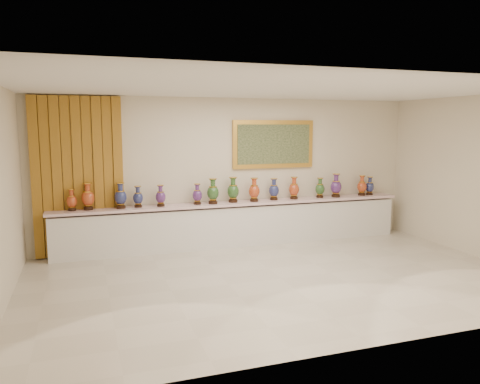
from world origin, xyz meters
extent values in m
plane|color=beige|center=(0.00, 0.00, 0.00)|extent=(8.00, 8.00, 0.00)
plane|color=beige|center=(0.00, 2.50, 1.50)|extent=(8.00, 0.00, 8.00)
plane|color=white|center=(0.00, 0.00, 3.00)|extent=(8.00, 8.00, 0.00)
cube|color=#B47226|center=(-3.03, 2.44, 1.50)|extent=(1.64, 0.14, 2.95)
cube|color=gold|center=(0.88, 2.46, 2.06)|extent=(1.80, 0.06, 1.00)
cube|color=#1C3018|center=(0.88, 2.42, 2.06)|extent=(1.62, 0.02, 0.82)
cube|color=white|center=(0.00, 2.27, 0.41)|extent=(7.20, 0.42, 0.81)
cube|color=#F6CFD8|center=(0.00, 2.25, 0.88)|extent=(7.28, 0.48, 0.05)
cylinder|color=black|center=(-3.16, 2.29, 0.92)|extent=(0.14, 0.14, 0.04)
cone|color=gold|center=(-3.16, 2.29, 0.96)|extent=(0.12, 0.12, 0.03)
ellipsoid|color=maroon|center=(-3.16, 2.29, 1.07)|extent=(0.21, 0.21, 0.23)
cylinder|color=gold|center=(-3.16, 2.29, 1.17)|extent=(0.13, 0.13, 0.01)
cylinder|color=maroon|center=(-3.16, 2.29, 1.22)|extent=(0.07, 0.07, 0.08)
cone|color=maroon|center=(-3.16, 2.29, 1.28)|extent=(0.13, 0.13, 0.03)
cylinder|color=gold|center=(-3.16, 2.29, 1.30)|extent=(0.13, 0.13, 0.01)
cylinder|color=black|center=(-2.88, 2.29, 0.92)|extent=(0.18, 0.18, 0.05)
cone|color=gold|center=(-2.88, 2.29, 0.98)|extent=(0.15, 0.15, 0.03)
ellipsoid|color=maroon|center=(-2.88, 2.29, 1.12)|extent=(0.24, 0.24, 0.29)
cylinder|color=gold|center=(-2.88, 2.29, 1.24)|extent=(0.16, 0.16, 0.01)
cylinder|color=maroon|center=(-2.88, 2.29, 1.30)|extent=(0.09, 0.09, 0.10)
cone|color=maroon|center=(-2.88, 2.29, 1.38)|extent=(0.16, 0.16, 0.04)
cylinder|color=gold|center=(-2.88, 2.29, 1.40)|extent=(0.16, 0.16, 0.01)
cylinder|color=black|center=(-2.30, 2.25, 0.92)|extent=(0.17, 0.17, 0.05)
cone|color=gold|center=(-2.30, 2.25, 0.98)|extent=(0.15, 0.15, 0.03)
ellipsoid|color=#0C1043|center=(-2.30, 2.25, 1.11)|extent=(0.28, 0.28, 0.28)
cylinder|color=gold|center=(-2.30, 2.25, 1.23)|extent=(0.15, 0.15, 0.01)
cylinder|color=#0C1043|center=(-2.30, 2.25, 1.29)|extent=(0.09, 0.09, 0.10)
cone|color=#0C1043|center=(-2.30, 2.25, 1.36)|extent=(0.15, 0.15, 0.04)
cylinder|color=gold|center=(-2.30, 2.25, 1.38)|extent=(0.16, 0.16, 0.01)
cylinder|color=black|center=(-1.97, 2.28, 0.92)|extent=(0.14, 0.14, 0.04)
cone|color=gold|center=(-1.97, 2.28, 0.96)|extent=(0.13, 0.13, 0.03)
ellipsoid|color=#0C1043|center=(-1.97, 2.28, 1.08)|extent=(0.25, 0.25, 0.24)
cylinder|color=gold|center=(-1.97, 2.28, 1.18)|extent=(0.13, 0.13, 0.01)
cylinder|color=#0C1043|center=(-1.97, 2.28, 1.23)|extent=(0.08, 0.08, 0.09)
cone|color=#0C1043|center=(-1.97, 2.28, 1.29)|extent=(0.13, 0.13, 0.03)
cylinder|color=gold|center=(-1.97, 2.28, 1.30)|extent=(0.13, 0.13, 0.01)
cylinder|color=black|center=(-1.55, 2.24, 0.92)|extent=(0.15, 0.15, 0.04)
cone|color=gold|center=(-1.55, 2.24, 0.97)|extent=(0.13, 0.13, 0.03)
ellipsoid|color=#230A45|center=(-1.55, 2.24, 1.08)|extent=(0.23, 0.23, 0.24)
cylinder|color=gold|center=(-1.55, 2.24, 1.18)|extent=(0.13, 0.13, 0.01)
cylinder|color=#230A45|center=(-1.55, 2.24, 1.23)|extent=(0.08, 0.08, 0.09)
cone|color=#230A45|center=(-1.55, 2.24, 1.29)|extent=(0.13, 0.13, 0.03)
cylinder|color=gold|center=(-1.55, 2.24, 1.31)|extent=(0.14, 0.14, 0.01)
cylinder|color=black|center=(-0.83, 2.25, 0.92)|extent=(0.15, 0.15, 0.04)
cone|color=gold|center=(-0.83, 2.25, 0.97)|extent=(0.13, 0.13, 0.03)
ellipsoid|color=#230A45|center=(-0.83, 2.25, 1.08)|extent=(0.25, 0.25, 0.24)
cylinder|color=gold|center=(-0.83, 2.25, 1.18)|extent=(0.13, 0.13, 0.01)
cylinder|color=#230A45|center=(-0.83, 2.25, 1.23)|extent=(0.08, 0.08, 0.09)
cone|color=#230A45|center=(-0.83, 2.25, 1.29)|extent=(0.13, 0.13, 0.03)
cylinder|color=gold|center=(-0.83, 2.25, 1.31)|extent=(0.13, 0.13, 0.01)
cylinder|color=black|center=(-0.52, 2.21, 0.93)|extent=(0.18, 0.18, 0.05)
cone|color=gold|center=(-0.52, 2.21, 0.98)|extent=(0.16, 0.16, 0.03)
ellipsoid|color=black|center=(-0.52, 2.21, 1.12)|extent=(0.28, 0.28, 0.29)
cylinder|color=gold|center=(-0.52, 2.21, 1.24)|extent=(0.16, 0.16, 0.01)
cylinder|color=black|center=(-0.52, 2.21, 1.31)|extent=(0.09, 0.09, 0.11)
cone|color=black|center=(-0.52, 2.21, 1.38)|extent=(0.16, 0.16, 0.04)
cylinder|color=gold|center=(-0.52, 2.21, 1.40)|extent=(0.17, 0.17, 0.01)
cylinder|color=black|center=(-0.08, 2.27, 0.93)|extent=(0.18, 0.18, 0.05)
cone|color=gold|center=(-0.08, 2.27, 0.98)|extent=(0.16, 0.16, 0.03)
ellipsoid|color=black|center=(-0.08, 2.27, 1.12)|extent=(0.28, 0.28, 0.30)
cylinder|color=gold|center=(-0.08, 2.27, 1.25)|extent=(0.16, 0.16, 0.01)
cylinder|color=black|center=(-0.08, 2.27, 1.31)|extent=(0.10, 0.10, 0.11)
cone|color=black|center=(-0.08, 2.27, 1.39)|extent=(0.16, 0.16, 0.04)
cylinder|color=gold|center=(-0.08, 2.27, 1.41)|extent=(0.17, 0.17, 0.01)
cylinder|color=black|center=(0.36, 2.22, 0.92)|extent=(0.17, 0.17, 0.05)
cone|color=gold|center=(0.36, 2.22, 0.98)|extent=(0.15, 0.15, 0.03)
ellipsoid|color=maroon|center=(0.36, 2.22, 1.11)|extent=(0.29, 0.29, 0.28)
cylinder|color=gold|center=(0.36, 2.22, 1.23)|extent=(0.16, 0.16, 0.01)
cylinder|color=maroon|center=(0.36, 2.22, 1.29)|extent=(0.09, 0.09, 0.10)
cone|color=maroon|center=(0.36, 2.22, 1.36)|extent=(0.16, 0.16, 0.04)
cylinder|color=gold|center=(0.36, 2.22, 1.38)|extent=(0.16, 0.16, 0.01)
cylinder|color=black|center=(0.83, 2.28, 0.92)|extent=(0.16, 0.16, 0.05)
cone|color=gold|center=(0.83, 2.28, 0.97)|extent=(0.14, 0.14, 0.03)
ellipsoid|color=#0C1043|center=(0.83, 2.28, 1.10)|extent=(0.28, 0.28, 0.26)
cylinder|color=gold|center=(0.83, 2.28, 1.21)|extent=(0.14, 0.14, 0.01)
cylinder|color=#0C1043|center=(0.83, 2.28, 1.27)|extent=(0.08, 0.08, 0.10)
cone|color=#0C1043|center=(0.83, 2.28, 1.33)|extent=(0.14, 0.14, 0.04)
cylinder|color=gold|center=(0.83, 2.28, 1.35)|extent=(0.15, 0.15, 0.01)
cylinder|color=black|center=(1.28, 2.27, 0.92)|extent=(0.17, 0.17, 0.05)
cone|color=gold|center=(1.28, 2.27, 0.97)|extent=(0.15, 0.15, 0.03)
ellipsoid|color=maroon|center=(1.28, 2.27, 1.11)|extent=(0.28, 0.28, 0.27)
cylinder|color=gold|center=(1.28, 2.27, 1.22)|extent=(0.15, 0.15, 0.01)
cylinder|color=maroon|center=(1.28, 2.27, 1.28)|extent=(0.09, 0.09, 0.10)
cone|color=maroon|center=(1.28, 2.27, 1.35)|extent=(0.15, 0.15, 0.04)
cylinder|color=gold|center=(1.28, 2.27, 1.37)|extent=(0.15, 0.15, 0.01)
cylinder|color=black|center=(1.89, 2.26, 0.92)|extent=(0.15, 0.15, 0.04)
cone|color=gold|center=(1.89, 2.26, 0.97)|extent=(0.13, 0.13, 0.03)
ellipsoid|color=black|center=(1.89, 2.26, 1.09)|extent=(0.21, 0.21, 0.25)
cylinder|color=gold|center=(1.89, 2.26, 1.19)|extent=(0.14, 0.14, 0.01)
cylinder|color=black|center=(1.89, 2.26, 1.25)|extent=(0.08, 0.08, 0.09)
cone|color=black|center=(1.89, 2.26, 1.31)|extent=(0.14, 0.14, 0.03)
cylinder|color=gold|center=(1.89, 2.26, 1.33)|extent=(0.14, 0.14, 0.01)
cylinder|color=black|center=(2.26, 2.22, 0.93)|extent=(0.18, 0.18, 0.05)
cone|color=gold|center=(2.26, 2.22, 0.98)|extent=(0.16, 0.16, 0.03)
ellipsoid|color=#230A45|center=(2.26, 2.22, 1.12)|extent=(0.28, 0.28, 0.30)
cylinder|color=gold|center=(2.26, 2.22, 1.25)|extent=(0.16, 0.16, 0.01)
cylinder|color=#230A45|center=(2.26, 2.22, 1.31)|extent=(0.10, 0.10, 0.11)
cone|color=#230A45|center=(2.26, 2.22, 1.39)|extent=(0.16, 0.16, 0.04)
cylinder|color=gold|center=(2.26, 2.22, 1.41)|extent=(0.17, 0.17, 0.01)
cylinder|color=black|center=(2.94, 2.25, 0.92)|extent=(0.16, 0.16, 0.04)
cone|color=gold|center=(2.94, 2.25, 0.97)|extent=(0.14, 0.14, 0.03)
ellipsoid|color=maroon|center=(2.94, 2.25, 1.10)|extent=(0.26, 0.26, 0.26)
cylinder|color=gold|center=(2.94, 2.25, 1.21)|extent=(0.14, 0.14, 0.01)
cylinder|color=maroon|center=(2.94, 2.25, 1.26)|extent=(0.08, 0.08, 0.09)
cone|color=maroon|center=(2.94, 2.25, 1.33)|extent=(0.14, 0.14, 0.03)
cylinder|color=gold|center=(2.94, 2.25, 1.35)|extent=(0.15, 0.15, 0.01)
cylinder|color=black|center=(3.15, 2.26, 0.92)|extent=(0.15, 0.15, 0.04)
cone|color=gold|center=(3.15, 2.26, 0.97)|extent=(0.13, 0.13, 0.03)
ellipsoid|color=#0C1043|center=(3.15, 2.26, 1.08)|extent=(0.24, 0.24, 0.24)
cylinder|color=gold|center=(3.15, 2.26, 1.18)|extent=(0.13, 0.13, 0.01)
cylinder|color=#0C1043|center=(3.15, 2.26, 1.23)|extent=(0.08, 0.08, 0.09)
cone|color=#0C1043|center=(3.15, 2.26, 1.29)|extent=(0.13, 0.13, 0.03)
cylinder|color=gold|center=(3.15, 2.26, 1.31)|extent=(0.13, 0.13, 0.01)
cube|color=white|center=(-2.15, 2.13, 0.90)|extent=(0.10, 0.06, 0.00)
camera|label=1|loc=(-2.95, -6.66, 2.42)|focal=35.00mm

